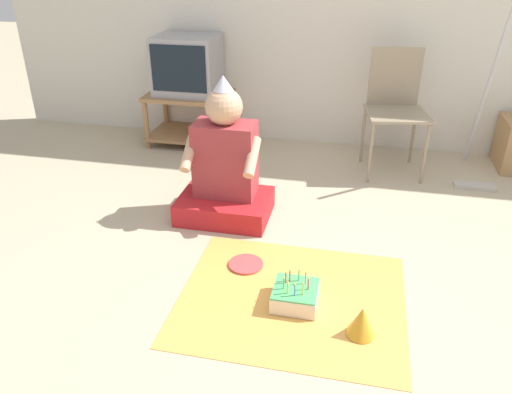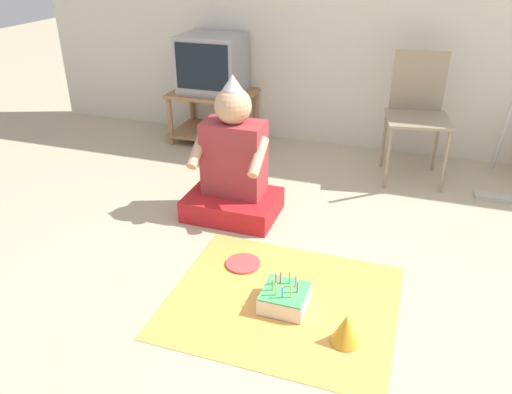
% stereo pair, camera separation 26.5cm
% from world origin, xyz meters
% --- Properties ---
extents(ground_plane, '(16.00, 16.00, 0.00)m').
position_xyz_m(ground_plane, '(0.00, 0.00, 0.00)').
color(ground_plane, tan).
extents(tv_stand, '(0.68, 0.49, 0.43)m').
position_xyz_m(tv_stand, '(-1.52, 1.99, 0.26)').
color(tv_stand, '#997047').
rests_on(tv_stand, ground_plane).
extents(tv, '(0.51, 0.43, 0.46)m').
position_xyz_m(tv, '(-1.52, 2.00, 0.66)').
color(tv, '#99999E').
rests_on(tv, tv_stand).
extents(folding_chair, '(0.49, 0.48, 0.89)m').
position_xyz_m(folding_chair, '(0.14, 1.80, 0.52)').
color(folding_chair, gray).
rests_on(folding_chair, ground_plane).
extents(dust_mop, '(0.28, 0.53, 1.23)m').
position_xyz_m(dust_mop, '(0.74, 1.69, 0.37)').
color(dust_mop, '#B2ADA3').
rests_on(dust_mop, ground_plane).
extents(person_seated, '(0.56, 0.42, 0.89)m').
position_xyz_m(person_seated, '(-0.88, 0.82, 0.31)').
color(person_seated, red).
rests_on(person_seated, ground_plane).
extents(party_cloth, '(1.09, 0.93, 0.01)m').
position_xyz_m(party_cloth, '(-0.34, 0.06, 0.00)').
color(party_cloth, '#EFA84C').
rests_on(party_cloth, ground_plane).
extents(birthday_cake, '(0.21, 0.21, 0.16)m').
position_xyz_m(birthday_cake, '(-0.32, 0.02, 0.05)').
color(birthday_cake, '#F4E0C6').
rests_on(birthday_cake, party_cloth).
extents(party_hat_blue, '(0.13, 0.13, 0.14)m').
position_xyz_m(party_hat_blue, '(-0.01, -0.13, 0.08)').
color(party_hat_blue, gold).
rests_on(party_hat_blue, party_cloth).
extents(paper_plate, '(0.19, 0.19, 0.01)m').
position_xyz_m(paper_plate, '(-0.63, 0.28, 0.01)').
color(paper_plate, '#D84C4C').
rests_on(paper_plate, party_cloth).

